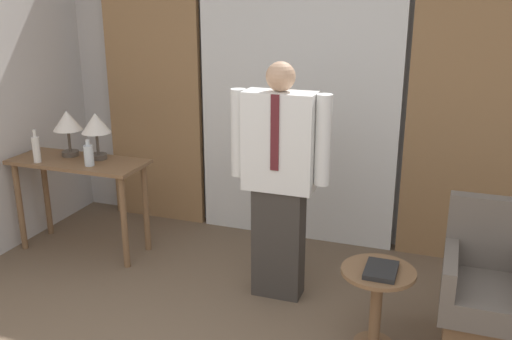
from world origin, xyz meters
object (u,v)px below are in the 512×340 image
bottle_near_edge (89,155)px  bottle_by_lamp (36,149)px  armchair (485,297)px  book (381,270)px  person (279,176)px  desk (80,177)px  table_lamp_right (96,126)px  side_table (377,295)px  table_lamp_left (67,123)px

bottle_near_edge → bottle_by_lamp: bottle_by_lamp is taller
armchair → book: 0.69m
person → book: size_ratio=6.55×
desk → bottle_near_edge: bearing=-27.5°
table_lamp_right → side_table: bearing=-15.5°
desk → bottle_by_lamp: bearing=-149.8°
table_lamp_left → armchair: 3.40m
bottle_near_edge → side_table: bottle_near_edge is taller
table_lamp_right → bottle_near_edge: 0.27m
table_lamp_right → armchair: (3.01, -0.43, -0.74)m
bottle_by_lamp → person: (2.04, -0.00, 0.00)m
table_lamp_left → armchair: (3.29, -0.43, -0.74)m
desk → table_lamp_left: size_ratio=2.95×
bottle_by_lamp → book: size_ratio=1.04×
armchair → table_lamp_right: bearing=171.9°
desk → book: 2.62m
bottle_near_edge → book: (2.37, -0.51, -0.34)m
table_lamp_left → bottle_by_lamp: size_ratio=1.43×
bottle_by_lamp → side_table: (2.80, -0.42, -0.55)m
table_lamp_left → side_table: bearing=-14.0°
table_lamp_right → bottle_near_edge: table_lamp_right is taller
desk → bottle_by_lamp: bottle_by_lamp is taller
table_lamp_left → book: table_lamp_left is taller
bottle_near_edge → bottle_by_lamp: size_ratio=0.79×
side_table → person: bearing=151.2°
table_lamp_left → table_lamp_right: size_ratio=1.00×
bottle_by_lamp → person: person is taller
table_lamp_right → side_table: (2.39, -0.66, -0.71)m
person → book: (0.78, -0.44, -0.37)m
armchair → book: size_ratio=3.52×
table_lamp_left → bottle_by_lamp: table_lamp_left is taller
book → armchair: bearing=23.4°
bottle_by_lamp → book: bearing=-9.0°
table_lamp_left → bottle_near_edge: table_lamp_left is taller
desk → table_lamp_right: 0.46m
desk → armchair: armchair is taller
bottle_near_edge → person: (1.59, -0.07, 0.03)m
table_lamp_right → bottle_near_edge: size_ratio=1.82×
armchair → bottle_by_lamp: bearing=176.9°
desk → person: 1.80m
desk → bottle_near_edge: 0.31m
table_lamp_right → bottle_by_lamp: (-0.41, -0.25, -0.17)m
bottle_near_edge → desk: bearing=152.5°
table_lamp_right → side_table: size_ratio=0.72×
table_lamp_left → bottle_by_lamp: 0.33m
table_lamp_left → book: 2.82m
table_lamp_left → person: person is taller
bottle_near_edge → person: 1.59m
table_lamp_left → side_table: table_lamp_left is taller
side_table → book: book is taller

